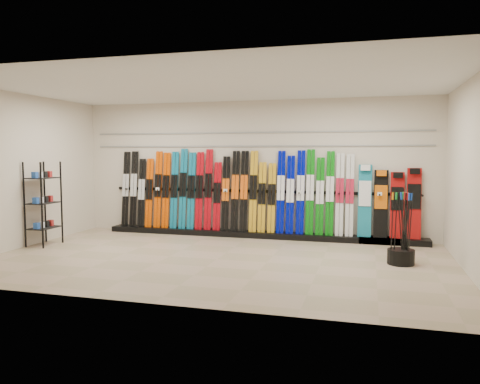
# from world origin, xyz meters

# --- Properties ---
(floor) EXTENTS (8.00, 8.00, 0.00)m
(floor) POSITION_xyz_m (0.00, 0.00, 0.00)
(floor) COLOR tan
(floor) RESTS_ON ground
(back_wall) EXTENTS (8.00, 0.00, 8.00)m
(back_wall) POSITION_xyz_m (0.00, 2.50, 1.50)
(back_wall) COLOR beige
(back_wall) RESTS_ON floor
(left_wall) EXTENTS (0.00, 5.00, 5.00)m
(left_wall) POSITION_xyz_m (-4.00, 0.00, 1.50)
(left_wall) COLOR beige
(left_wall) RESTS_ON floor
(right_wall) EXTENTS (0.00, 5.00, 5.00)m
(right_wall) POSITION_xyz_m (4.00, 0.00, 1.50)
(right_wall) COLOR beige
(right_wall) RESTS_ON floor
(ceiling) EXTENTS (8.00, 8.00, 0.00)m
(ceiling) POSITION_xyz_m (0.00, 0.00, 3.00)
(ceiling) COLOR silver
(ceiling) RESTS_ON back_wall
(ski_rack_base) EXTENTS (8.00, 0.40, 0.12)m
(ski_rack_base) POSITION_xyz_m (0.22, 2.28, 0.06)
(ski_rack_base) COLOR black
(ski_rack_base) RESTS_ON floor
(skis) EXTENTS (5.36, 0.24, 1.83)m
(skis) POSITION_xyz_m (-0.45, 2.33, 0.98)
(skis) COLOR black
(skis) RESTS_ON ski_rack_base
(snowboards) EXTENTS (1.24, 0.23, 1.49)m
(snowboards) POSITION_xyz_m (2.93, 2.35, 0.82)
(snowboards) COLOR #14728C
(snowboards) RESTS_ON ski_rack_base
(accessory_rack) EXTENTS (0.40, 0.60, 1.67)m
(accessory_rack) POSITION_xyz_m (-3.75, 0.29, 0.84)
(accessory_rack) COLOR black
(accessory_rack) RESTS_ON floor
(pole_bin) EXTENTS (0.44, 0.44, 0.25)m
(pole_bin) POSITION_xyz_m (3.06, 0.48, 0.12)
(pole_bin) COLOR black
(pole_bin) RESTS_ON floor
(ski_poles) EXTENTS (0.33, 0.39, 1.18)m
(ski_poles) POSITION_xyz_m (3.09, 0.46, 0.61)
(ski_poles) COLOR black
(ski_poles) RESTS_ON pole_bin
(slatwall_rail_0) EXTENTS (7.60, 0.02, 0.03)m
(slatwall_rail_0) POSITION_xyz_m (0.00, 2.48, 2.00)
(slatwall_rail_0) COLOR gray
(slatwall_rail_0) RESTS_ON back_wall
(slatwall_rail_1) EXTENTS (7.60, 0.02, 0.03)m
(slatwall_rail_1) POSITION_xyz_m (0.00, 2.48, 2.30)
(slatwall_rail_1) COLOR gray
(slatwall_rail_1) RESTS_ON back_wall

